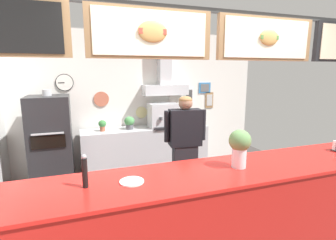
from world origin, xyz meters
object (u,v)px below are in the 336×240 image
espresso_machine (163,115)px  potted_rosemary (102,125)px  condiment_plate (132,181)px  potted_basil (129,122)px  potted_thyme (192,118)px  shop_worker (185,148)px  pepper_grinder (85,171)px  pizza_oven (51,144)px  basil_vase (240,147)px

espresso_machine → potted_rosemary: bearing=179.5°
condiment_plate → potted_basil: bearing=79.7°
potted_thyme → condiment_plate: potted_thyme is taller
shop_worker → potted_basil: (-0.56, 1.32, 0.17)m
shop_worker → pepper_grinder: (-1.41, -1.29, 0.32)m
pizza_oven → shop_worker: pizza_oven is taller
shop_worker → potted_thyme: (0.70, 1.31, 0.18)m
shop_worker → potted_rosemary: size_ratio=8.19×
espresso_machine → pepper_grinder: (-1.50, -2.61, 0.06)m
condiment_plate → basil_vase: 1.06m
condiment_plate → pizza_oven: bearing=108.9°
espresso_machine → pizza_oven: bearing=-175.5°
potted_rosemary → potted_thyme: size_ratio=0.77×
pizza_oven → basil_vase: bearing=-52.6°
pizza_oven → basil_vase: pizza_oven is taller
potted_thyme → shop_worker: bearing=-118.3°
potted_rosemary → pepper_grinder: bearing=-97.8°
shop_worker → basil_vase: size_ratio=4.39×
potted_basil → pepper_grinder: size_ratio=0.86×
pizza_oven → potted_thyme: bearing=3.2°
pizza_oven → pepper_grinder: pizza_oven is taller
potted_basil → potted_rosemary: (-0.49, 0.01, -0.02)m
potted_basil → condiment_plate: 2.68m
condiment_plate → pepper_grinder: bearing=176.3°
shop_worker → potted_thyme: 1.50m
potted_rosemary → pepper_grinder: pepper_grinder is taller
potted_basil → potted_thyme: potted_thyme is taller
pizza_oven → potted_rosemary: bearing=11.2°
shop_worker → pepper_grinder: 1.94m
shop_worker → potted_rosemary: shop_worker is taller
pepper_grinder → potted_thyme: bearing=51.0°
potted_basil → basil_vase: bearing=-77.9°
espresso_machine → potted_thyme: espresso_machine is taller
potted_thyme → basil_vase: bearing=-104.9°
pepper_grinder → shop_worker: bearing=42.6°
shop_worker → espresso_machine: bearing=-87.2°
pizza_oven → potted_rosemary: (0.84, 0.17, 0.23)m
potted_rosemary → condiment_plate: size_ratio=0.97×
potted_rosemary → condiment_plate: bearing=-89.8°
espresso_machine → potted_basil: size_ratio=2.24×
shop_worker → potted_rosemary: bearing=-44.9°
basil_vase → condiment_plate: bearing=-179.7°
potted_thyme → basil_vase: basil_vase is taller
potted_thyme → condiment_plate: 3.15m
potted_basil → potted_thyme: size_ratio=0.93×
pizza_oven → espresso_machine: size_ratio=3.16×
potted_basil → potted_thyme: bearing=-0.7°
potted_basil → condiment_plate: potted_basil is taller
pepper_grinder → basil_vase: basil_vase is taller
condiment_plate → shop_worker: bearing=51.8°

